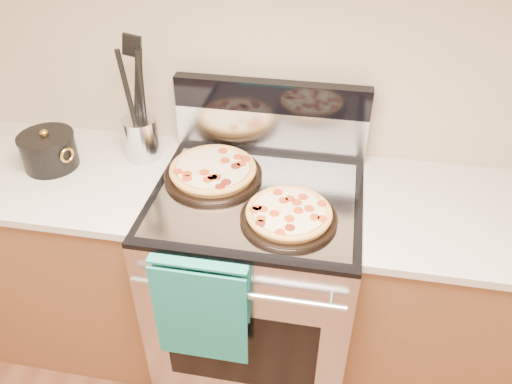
% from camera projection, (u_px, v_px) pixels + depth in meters
% --- Properties ---
extents(wall_back, '(4.00, 0.00, 4.00)m').
position_uv_depth(wall_back, '(274.00, 44.00, 1.83)').
color(wall_back, '#C6B28F').
rests_on(wall_back, ground).
extents(range_body, '(0.76, 0.68, 0.90)m').
position_uv_depth(range_body, '(257.00, 283.00, 2.09)').
color(range_body, '#B7B7BC').
rests_on(range_body, ground).
extents(oven_window, '(0.56, 0.01, 0.40)m').
position_uv_depth(oven_window, '(241.00, 350.00, 1.83)').
color(oven_window, black).
rests_on(oven_window, range_body).
extents(cooktop, '(0.76, 0.68, 0.02)m').
position_uv_depth(cooktop, '(257.00, 196.00, 1.82)').
color(cooktop, black).
rests_on(cooktop, range_body).
extents(backsplash_lower, '(0.76, 0.06, 0.18)m').
position_uv_depth(backsplash_lower, '(271.00, 130.00, 2.00)').
color(backsplash_lower, silver).
rests_on(backsplash_lower, cooktop).
extents(backsplash_upper, '(0.76, 0.06, 0.12)m').
position_uv_depth(backsplash_upper, '(271.00, 96.00, 1.91)').
color(backsplash_upper, black).
rests_on(backsplash_upper, backsplash_lower).
extents(oven_handle, '(0.70, 0.03, 0.03)m').
position_uv_depth(oven_handle, '(236.00, 294.00, 1.59)').
color(oven_handle, silver).
rests_on(oven_handle, range_body).
extents(dish_towel, '(0.32, 0.05, 0.42)m').
position_uv_depth(dish_towel, '(201.00, 309.00, 1.66)').
color(dish_towel, '#166F71').
rests_on(dish_towel, oven_handle).
extents(foil_sheet, '(0.70, 0.55, 0.01)m').
position_uv_depth(foil_sheet, '(255.00, 198.00, 1.78)').
color(foil_sheet, gray).
rests_on(foil_sheet, cooktop).
extents(cabinet_left, '(1.00, 0.62, 0.88)m').
position_uv_depth(cabinet_left, '(66.00, 254.00, 2.25)').
color(cabinet_left, brown).
rests_on(cabinet_left, ground).
extents(countertop_left, '(1.02, 0.64, 0.03)m').
position_uv_depth(countertop_left, '(40.00, 171.00, 1.97)').
color(countertop_left, beige).
rests_on(countertop_left, cabinet_left).
extents(cabinet_right, '(1.00, 0.62, 0.88)m').
position_uv_depth(cabinet_right, '(474.00, 309.00, 1.99)').
color(cabinet_right, brown).
rests_on(cabinet_right, ground).
extents(countertop_right, '(1.02, 0.64, 0.03)m').
position_uv_depth(countertop_right, '(509.00, 222.00, 1.72)').
color(countertop_right, beige).
rests_on(countertop_right, cabinet_right).
extents(pepperoni_pizza_back, '(0.40, 0.40, 0.05)m').
position_uv_depth(pepperoni_pizza_back, '(213.00, 171.00, 1.87)').
color(pepperoni_pizza_back, '#B97F38').
rests_on(pepperoni_pizza_back, foil_sheet).
extents(pepperoni_pizza_front, '(0.36, 0.36, 0.04)m').
position_uv_depth(pepperoni_pizza_front, '(289.00, 215.00, 1.67)').
color(pepperoni_pizza_front, '#B97F38').
rests_on(pepperoni_pizza_front, foil_sheet).
extents(utensil_crock, '(0.17, 0.17, 0.17)m').
position_uv_depth(utensil_crock, '(142.00, 138.00, 1.98)').
color(utensil_crock, silver).
rests_on(utensil_crock, countertop_left).
extents(saucepan, '(0.27, 0.27, 0.13)m').
position_uv_depth(saucepan, '(49.00, 152.00, 1.94)').
color(saucepan, black).
rests_on(saucepan, countertop_left).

